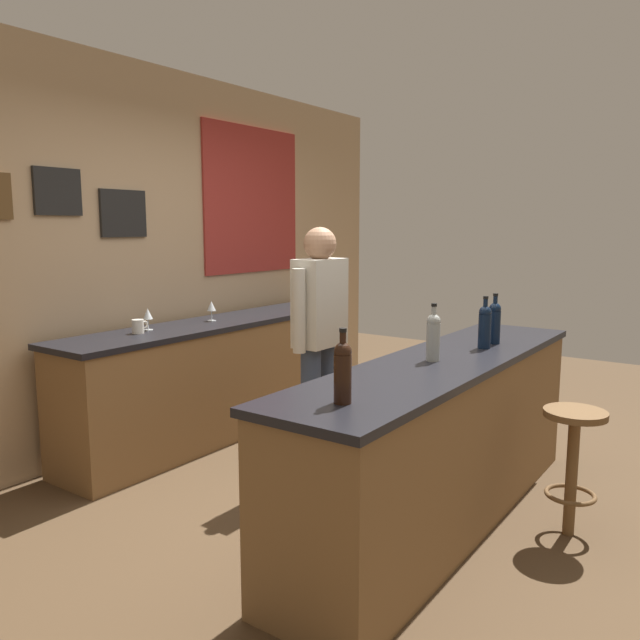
% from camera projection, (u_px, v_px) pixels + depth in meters
% --- Properties ---
extents(ground_plane, '(10.00, 10.00, 0.00)m').
position_uv_depth(ground_plane, '(376.00, 502.00, 3.72)').
color(ground_plane, '#4C3823').
extents(back_wall, '(6.00, 0.09, 2.80)m').
position_uv_depth(back_wall, '(146.00, 254.00, 4.69)').
color(back_wall, tan).
rests_on(back_wall, ground_plane).
extents(bar_counter, '(2.66, 0.60, 0.92)m').
position_uv_depth(bar_counter, '(441.00, 441.00, 3.42)').
color(bar_counter, brown).
rests_on(bar_counter, ground_plane).
extents(side_counter, '(2.80, 0.56, 0.90)m').
position_uv_depth(side_counter, '(221.00, 377.00, 4.92)').
color(side_counter, brown).
rests_on(side_counter, ground_plane).
extents(bartender, '(0.52, 0.21, 1.62)m').
position_uv_depth(bartender, '(320.00, 334.00, 4.03)').
color(bartender, '#384766').
rests_on(bartender, ground_plane).
extents(bar_stool, '(0.32, 0.32, 0.68)m').
position_uv_depth(bar_stool, '(573.00, 451.00, 3.27)').
color(bar_stool, brown).
rests_on(bar_stool, ground_plane).
extents(wine_bottle_a, '(0.07, 0.07, 0.31)m').
position_uv_depth(wine_bottle_a, '(343.00, 370.00, 2.50)').
color(wine_bottle_a, black).
rests_on(wine_bottle_a, bar_counter).
extents(wine_bottle_b, '(0.07, 0.07, 0.31)m').
position_uv_depth(wine_bottle_b, '(433.00, 335.00, 3.29)').
color(wine_bottle_b, '#999E99').
rests_on(wine_bottle_b, bar_counter).
extents(wine_bottle_c, '(0.07, 0.07, 0.31)m').
position_uv_depth(wine_bottle_c, '(485.00, 325.00, 3.62)').
color(wine_bottle_c, black).
rests_on(wine_bottle_c, bar_counter).
extents(wine_bottle_d, '(0.07, 0.07, 0.31)m').
position_uv_depth(wine_bottle_d, '(495.00, 321.00, 3.77)').
color(wine_bottle_d, black).
rests_on(wine_bottle_d, bar_counter).
extents(wine_glass_a, '(0.07, 0.07, 0.16)m').
position_uv_depth(wine_glass_a, '(148.00, 315.00, 4.38)').
color(wine_glass_a, silver).
rests_on(wine_glass_a, side_counter).
extents(wine_glass_b, '(0.07, 0.07, 0.16)m').
position_uv_depth(wine_glass_b, '(211.00, 307.00, 4.81)').
color(wine_glass_b, silver).
rests_on(wine_glass_b, side_counter).
extents(wine_glass_c, '(0.07, 0.07, 0.16)m').
position_uv_depth(wine_glass_c, '(315.00, 292.00, 5.88)').
color(wine_glass_c, silver).
rests_on(wine_glass_c, side_counter).
extents(coffee_mug, '(0.12, 0.08, 0.09)m').
position_uv_depth(coffee_mug, '(138.00, 326.00, 4.26)').
color(coffee_mug, silver).
rests_on(coffee_mug, side_counter).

